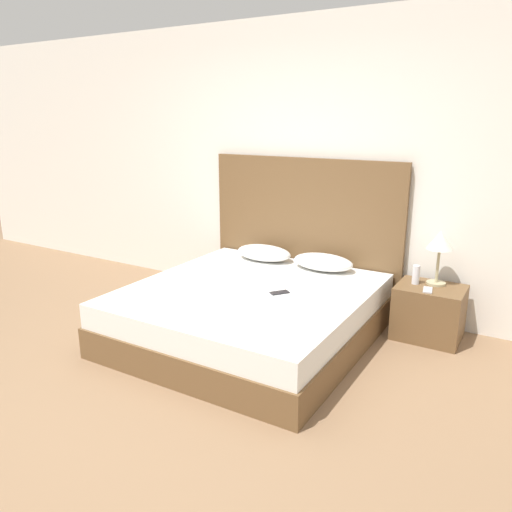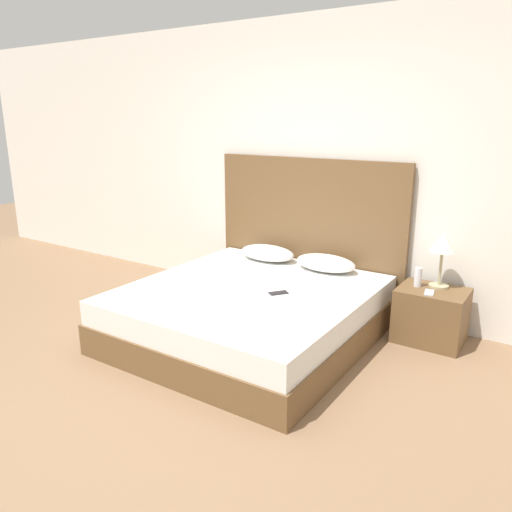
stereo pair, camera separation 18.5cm
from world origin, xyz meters
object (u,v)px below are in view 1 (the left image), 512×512
object	(u,v)px
bed	(250,313)
phone_on_nightstand	(428,290)
table_lamp	(440,244)
phone_on_bed	(280,293)
nightstand	(429,312)

from	to	relation	value
bed	phone_on_nightstand	size ratio (longest dim) A/B	12.39
table_lamp	phone_on_bed	bearing A→B (deg)	-140.68
nightstand	phone_on_nightstand	world-z (taller)	phone_on_nightstand
bed	table_lamp	bearing A→B (deg)	33.47
phone_on_nightstand	phone_on_bed	bearing A→B (deg)	-147.12
table_lamp	phone_on_nightstand	distance (m)	0.40
bed	table_lamp	distance (m)	1.67
nightstand	table_lamp	xyz separation A→B (m)	(0.02, 0.09, 0.58)
bed	phone_on_bed	size ratio (longest dim) A/B	12.23
phone_on_bed	phone_on_nightstand	world-z (taller)	phone_on_nightstand
bed	table_lamp	world-z (taller)	table_lamp
bed	table_lamp	xyz separation A→B (m)	(1.30, 0.86, 0.58)
table_lamp	phone_on_nightstand	world-z (taller)	table_lamp
nightstand	bed	bearing A→B (deg)	-148.89
bed	phone_on_bed	bearing A→B (deg)	3.21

